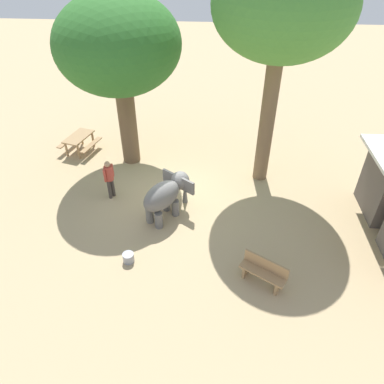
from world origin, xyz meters
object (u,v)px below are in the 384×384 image
(person_handler, at_px, (109,177))
(feed_bucket, at_px, (128,258))
(shade_tree_secondary, at_px, (283,7))
(picnic_table_near, at_px, (79,140))
(elephant, at_px, (166,194))
(shade_tree_main, at_px, (119,46))
(wooden_bench, at_px, (264,271))

(person_handler, bearing_deg, feed_bucket, -40.25)
(shade_tree_secondary, bearing_deg, picnic_table_near, -100.45)
(elephant, xyz_separation_m, picnic_table_near, (-4.24, -4.63, -0.37))
(elephant, relative_size, shade_tree_secondary, 0.25)
(shade_tree_secondary, xyz_separation_m, picnic_table_near, (-1.51, -8.20, -5.91))
(shade_tree_main, bearing_deg, shade_tree_secondary, 80.67)
(wooden_bench, bearing_deg, feed_bucket, 24.61)
(shade_tree_main, height_order, picnic_table_near, shade_tree_main)
(person_handler, distance_m, shade_tree_secondary, 8.27)
(elephant, xyz_separation_m, shade_tree_secondary, (-2.72, 3.57, 5.54))
(elephant, relative_size, shade_tree_main, 0.30)
(shade_tree_secondary, bearing_deg, wooden_bench, -3.40)
(person_handler, xyz_separation_m, shade_tree_secondary, (-1.81, 5.86, 5.55))
(person_handler, height_order, shade_tree_main, shade_tree_main)
(picnic_table_near, distance_m, feed_bucket, 7.55)
(elephant, distance_m, person_handler, 2.47)
(elephant, distance_m, shade_tree_main, 5.80)
(shade_tree_secondary, bearing_deg, elephant, -52.68)
(elephant, height_order, shade_tree_secondary, shade_tree_secondary)
(person_handler, height_order, shade_tree_secondary, shade_tree_secondary)
(shade_tree_secondary, distance_m, wooden_bench, 8.19)
(elephant, xyz_separation_m, person_handler, (-0.92, -2.29, -0.01))
(shade_tree_main, distance_m, picnic_table_near, 5.08)
(shade_tree_secondary, bearing_deg, feed_bucket, -41.70)
(wooden_bench, distance_m, feed_bucket, 4.21)
(elephant, relative_size, wooden_bench, 1.47)
(wooden_bench, bearing_deg, shade_tree_secondary, -62.07)
(person_handler, distance_m, wooden_bench, 6.69)
(elephant, distance_m, feed_bucket, 2.63)
(picnic_table_near, bearing_deg, person_handler, 50.45)
(shade_tree_main, bearing_deg, wooden_bench, 39.45)
(shade_tree_main, distance_m, shade_tree_secondary, 5.94)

